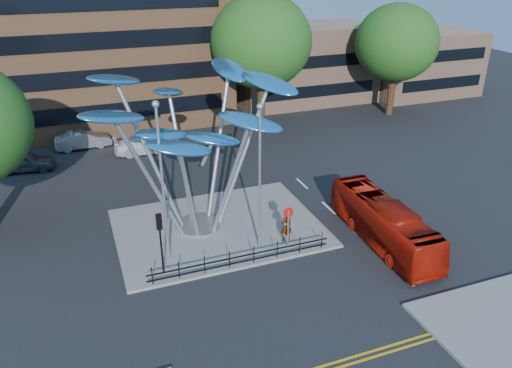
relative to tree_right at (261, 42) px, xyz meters
name	(u,v)px	position (x,y,z in m)	size (l,w,h in m)	color
ground	(272,281)	(-8.00, -22.00, -8.04)	(120.00, 120.00, 0.00)	black
traffic_island	(218,228)	(-9.00, -16.00, -7.96)	(12.00, 9.00, 0.15)	slate
double_yellow_near	(328,365)	(-8.00, -28.00, -8.03)	(40.00, 0.12, 0.01)	gold
low_building_near	(303,64)	(8.00, 8.00, -4.04)	(15.00, 8.00, 8.00)	tan
low_building_far	(421,63)	(22.00, 6.00, -4.54)	(12.00, 8.00, 7.00)	tan
tree_right	(261,42)	(0.00, 0.00, 0.00)	(8.80, 8.80, 12.11)	black
tree_far	(397,43)	(14.00, 0.00, -0.93)	(8.00, 8.00, 10.81)	black
leaf_sculpture	(192,118)	(-10.07, -15.32, -1.16)	(12.72, 9.54, 9.51)	#9EA0A5
street_lamp_left	(161,172)	(-12.50, -18.50, -2.68)	(0.36, 0.36, 8.80)	#9EA0A5
street_lamp_right	(260,166)	(-7.50, -19.00, -2.94)	(0.36, 0.36, 8.30)	#9EA0A5
traffic_light_island	(160,231)	(-13.00, -19.50, -5.42)	(0.28, 0.18, 3.42)	black
no_entry_sign_island	(288,220)	(-6.00, -19.48, -6.22)	(0.60, 0.10, 2.45)	#9EA0A5
pedestrian_railing_front	(242,259)	(-9.00, -20.30, -7.48)	(10.00, 0.06, 1.00)	black
red_bus	(383,222)	(-0.64, -20.70, -6.78)	(2.11, 9.01, 2.51)	#A61407
pedestrian	(286,226)	(-5.84, -18.87, -6.94)	(0.69, 0.46, 1.90)	gray
parked_car_left	(23,161)	(-20.19, -2.40, -7.26)	(1.83, 4.55, 1.55)	#414449
parked_car_mid	(83,140)	(-15.69, 1.00, -7.29)	(1.59, 4.55, 1.50)	#94969A
parked_car_right	(145,144)	(-10.99, -1.89, -7.32)	(2.02, 4.96, 1.44)	silver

